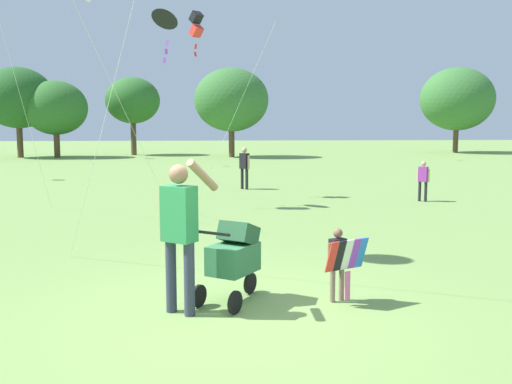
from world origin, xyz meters
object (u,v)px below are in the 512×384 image
object	(u,v)px
kite_green_novelty	(164,21)
person_sitting_far	(423,178)
child_with_butterfly_kite	(339,258)
stroller	(234,254)
kite_blue_high	(197,25)
person_red_shirt	(244,165)
person_adult_flyer	(180,225)

from	to	relation	value
kite_green_novelty	person_sitting_far	size ratio (longest dim) A/B	4.50
child_with_butterfly_kite	stroller	bearing A→B (deg)	175.46
child_with_butterfly_kite	kite_blue_high	bearing A→B (deg)	101.49
stroller	person_red_shirt	distance (m)	12.10
kite_green_novelty	person_sitting_far	xyz separation A→B (m)	(7.13, 0.38, -4.16)
person_red_shirt	kite_blue_high	bearing A→B (deg)	-127.99
person_red_shirt	person_adult_flyer	bearing A→B (deg)	-96.04
kite_blue_high	stroller	bearing A→B (deg)	-85.61
child_with_butterfly_kite	person_adult_flyer	size ratio (longest dim) A/B	0.51
person_sitting_far	person_adult_flyer	bearing A→B (deg)	-123.98
stroller	person_sitting_far	size ratio (longest dim) A/B	0.93
person_adult_flyer	kite_green_novelty	bearing A→B (deg)	95.89
kite_green_novelty	person_red_shirt	world-z (taller)	kite_green_novelty
kite_blue_high	person_red_shirt	distance (m)	4.82
person_red_shirt	stroller	bearing A→B (deg)	-93.21
child_with_butterfly_kite	stroller	xyz separation A→B (m)	(-1.31, 0.10, 0.04)
person_sitting_far	child_with_butterfly_kite	bearing A→B (deg)	-115.54
kite_blue_high	person_sitting_far	world-z (taller)	kite_blue_high
person_adult_flyer	person_red_shirt	size ratio (longest dim) A/B	1.33
stroller	person_sitting_far	world-z (taller)	person_sitting_far
person_adult_flyer	person_red_shirt	distance (m)	12.56
kite_green_novelty	person_red_shirt	distance (m)	5.86
child_with_butterfly_kite	kite_blue_high	xyz separation A→B (m)	(-2.10, 10.31, 4.45)
child_with_butterfly_kite	person_sitting_far	world-z (taller)	person_sitting_far
stroller	child_with_butterfly_kite	bearing A→B (deg)	-4.54
kite_blue_high	person_red_shirt	xyz separation A→B (m)	(1.46, 1.87, -4.19)
kite_green_novelty	person_red_shirt	bearing A→B (deg)	58.51
child_with_butterfly_kite	person_red_shirt	size ratio (longest dim) A/B	0.67
kite_green_novelty	kite_blue_high	bearing A→B (deg)	66.48
child_with_butterfly_kite	person_sitting_far	size ratio (longest dim) A/B	0.82
kite_green_novelty	kite_blue_high	xyz separation A→B (m)	(0.77, 1.78, 0.18)
stroller	person_red_shirt	bearing A→B (deg)	86.79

